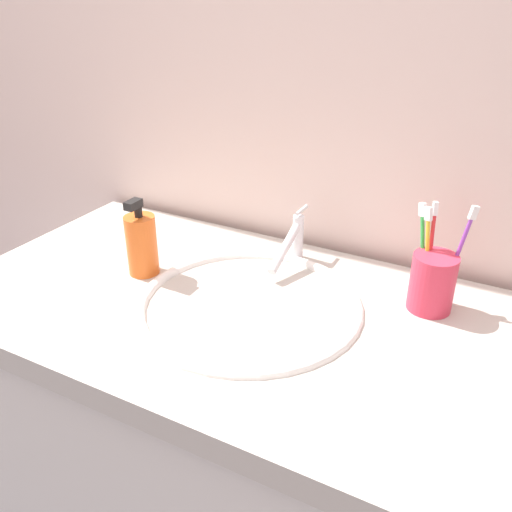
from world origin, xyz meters
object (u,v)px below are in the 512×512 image
toothbrush_green (422,247)px  faucet (293,240)px  soap_dispenser (142,244)px  toothbrush_yellow (427,250)px  toothbrush_cup (432,283)px  toothbrush_purple (459,251)px  toothbrush_red (431,247)px

toothbrush_green → faucet: bearing=174.8°
toothbrush_green → soap_dispenser: 0.54m
toothbrush_green → toothbrush_yellow: (0.01, -0.01, -0.00)m
toothbrush_cup → toothbrush_yellow: (-0.02, 0.01, 0.06)m
toothbrush_cup → soap_dispenser: bearing=-165.9°
toothbrush_purple → toothbrush_yellow: bearing=-171.9°
faucet → toothbrush_red: (0.28, -0.02, 0.06)m
toothbrush_cup → toothbrush_purple: (0.03, 0.02, 0.06)m
toothbrush_cup → soap_dispenser: size_ratio=0.66×
faucet → toothbrush_red: 0.29m
toothbrush_green → toothbrush_yellow: size_ratio=1.01×
soap_dispenser → toothbrush_yellow: bearing=16.1°
faucet → toothbrush_cup: faucet is taller
toothbrush_purple → soap_dispenser: bearing=-164.6°
toothbrush_yellow → soap_dispenser: bearing=-163.9°
toothbrush_red → faucet: bearing=175.2°
toothbrush_cup → toothbrush_green: bearing=144.2°
toothbrush_green → toothbrush_yellow: 0.01m
toothbrush_cup → toothbrush_purple: 0.07m
faucet → soap_dispenser: soap_dispenser is taller
toothbrush_green → toothbrush_red: bearing=1.3°
faucet → toothbrush_red: toothbrush_red is taller
toothbrush_cup → toothbrush_purple: toothbrush_purple is taller
toothbrush_yellow → toothbrush_green: bearing=144.2°
faucet → toothbrush_purple: size_ratio=0.86×
toothbrush_purple → soap_dispenser: toothbrush_purple is taller
toothbrush_red → toothbrush_cup: bearing=-54.3°
toothbrush_green → soap_dispenser: bearing=-162.9°
soap_dispenser → toothbrush_cup: bearing=14.1°
toothbrush_red → toothbrush_purple: 0.05m
faucet → soap_dispenser: size_ratio=1.04×
toothbrush_red → toothbrush_purple: size_ratio=0.97×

